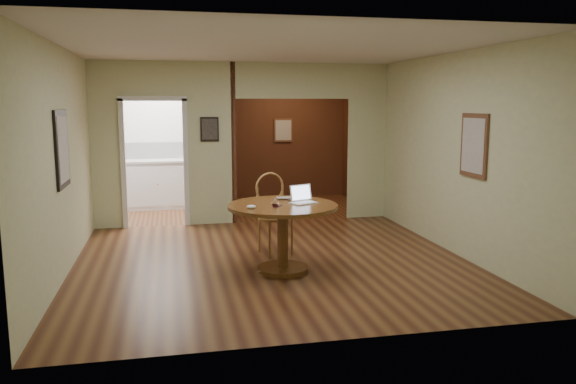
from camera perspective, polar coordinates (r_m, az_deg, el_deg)
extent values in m
plane|color=#422013|center=(7.29, -1.55, -7.11)|extent=(5.00, 5.00, 0.00)
plane|color=silver|center=(7.04, -1.65, 14.51)|extent=(5.00, 5.00, 0.00)
plane|color=#B9C095|center=(4.62, 3.99, 0.59)|extent=(5.00, 0.00, 5.00)
plane|color=#B9C095|center=(7.04, -22.08, 2.85)|extent=(0.00, 5.00, 5.00)
plane|color=#B9C095|center=(7.88, 16.63, 3.73)|extent=(0.00, 5.00, 5.00)
cube|color=#B9C095|center=(9.47, -17.99, 4.49)|extent=(0.50, 2.70, 0.04)
cube|color=#B9C095|center=(9.44, -7.95, 4.83)|extent=(0.80, 2.70, 0.04)
cube|color=#B9C095|center=(10.01, 8.01, 5.06)|extent=(0.70, 2.70, 0.04)
plane|color=white|center=(11.41, -12.45, 5.41)|extent=(2.70, 0.00, 2.70)
plane|color=#3F1D12|center=(12.15, -0.51, 5.83)|extent=(2.70, 0.00, 2.70)
cube|color=#3F1D12|center=(10.72, -6.29, 5.35)|extent=(0.08, 2.50, 2.70)
cube|color=black|center=(7.02, -22.00, 4.07)|extent=(0.03, 0.70, 0.90)
cube|color=brown|center=(7.42, 18.38, 4.50)|extent=(0.03, 0.60, 0.80)
cube|color=black|center=(9.41, -7.97, 6.34)|extent=(0.30, 0.03, 0.40)
cube|color=beige|center=(12.13, -0.49, 6.30)|extent=(0.40, 0.03, 0.50)
cube|color=white|center=(11.42, -12.41, 4.16)|extent=(2.00, 0.02, 0.32)
cylinder|color=brown|center=(6.90, -0.54, -7.80)|extent=(0.62, 0.62, 0.06)
cylinder|color=brown|center=(6.80, -0.54, -4.73)|extent=(0.13, 0.13, 0.72)
cylinder|color=brown|center=(6.72, -0.55, -1.44)|extent=(1.32, 1.32, 0.04)
cylinder|color=#A67C3A|center=(7.57, -1.29, -2.63)|extent=(0.57, 0.57, 0.03)
cylinder|color=#A67C3A|center=(7.41, -1.89, -4.86)|extent=(0.03, 0.03, 0.50)
cylinder|color=#A67C3A|center=(7.55, 0.39, -4.59)|extent=(0.03, 0.03, 0.50)
cylinder|color=#A67C3A|center=(7.71, -2.93, -4.33)|extent=(0.03, 0.03, 0.50)
cylinder|color=#A67C3A|center=(7.84, -0.72, -4.08)|extent=(0.03, 0.03, 0.50)
cylinder|color=#A67C3A|center=(7.60, -3.11, -0.98)|extent=(0.03, 0.03, 0.40)
cylinder|color=#A67C3A|center=(7.76, -0.58, -0.77)|extent=(0.03, 0.03, 0.40)
torus|color=#A67C3A|center=(7.66, -1.88, 0.44)|extent=(0.42, 0.14, 0.43)
cube|color=white|center=(6.78, 1.56, -1.10)|extent=(0.36, 0.31, 0.01)
cube|color=silver|center=(6.75, 1.61, -1.07)|extent=(0.28, 0.20, 0.00)
cube|color=white|center=(6.88, 1.31, -0.06)|extent=(0.30, 0.16, 0.20)
cube|color=#8792AC|center=(6.88, 1.33, -0.07)|extent=(0.26, 0.13, 0.17)
imported|color=#B1B2B6|center=(7.02, 0.36, -0.70)|extent=(0.39, 0.27, 0.03)
ellipsoid|color=white|center=(6.44, -3.76, -1.51)|extent=(0.11, 0.07, 0.05)
cylinder|color=#0C1558|center=(6.56, -1.03, -1.47)|extent=(0.12, 0.10, 0.01)
cube|color=white|center=(11.20, -12.30, 0.72)|extent=(2.00, 0.55, 0.90)
cube|color=silver|center=(11.15, -12.38, 3.12)|extent=(2.06, 0.60, 0.04)
sphere|color=#B20C0C|center=(10.91, -13.10, 0.74)|extent=(0.03, 0.03, 0.03)
sphere|color=#B20C0C|center=(10.94, -7.86, 0.91)|extent=(0.03, 0.03, 0.03)
ellipsoid|color=beige|center=(11.16, -8.29, 4.06)|extent=(0.35, 0.33, 0.28)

